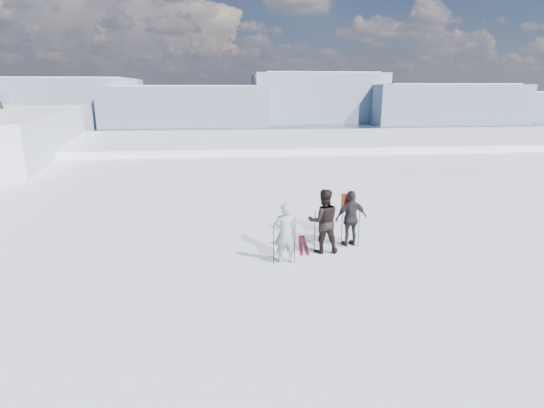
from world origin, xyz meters
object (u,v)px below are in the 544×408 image
at_px(skier_grey, 285,233).
at_px(skier_pack, 351,218).
at_px(skis_loose, 303,245).
at_px(skier_dark, 323,221).

bearing_deg(skier_grey, skier_pack, -149.34).
height_order(skier_grey, skier_pack, skier_pack).
distance_m(skier_grey, skis_loose, 1.70).
bearing_deg(skier_dark, skis_loose, -49.91).
bearing_deg(skis_loose, skier_pack, -6.16).
relative_size(skier_grey, skier_pack, 0.98).
height_order(skier_dark, skis_loose, skier_dark).
bearing_deg(skier_grey, skis_loose, -116.95).
relative_size(skier_pack, skis_loose, 1.04).
height_order(skier_pack, skis_loose, skier_pack).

